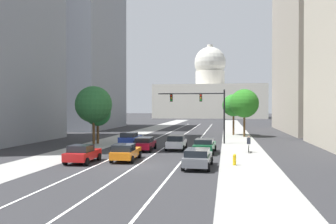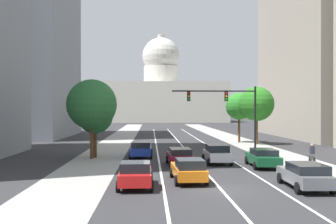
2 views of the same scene
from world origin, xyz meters
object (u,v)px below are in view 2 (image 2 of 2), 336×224
car_white (217,154)px  car_red (135,174)px  traffic_signal_mast (229,105)px  car_orange (189,170)px  car_blue (141,149)px  street_tree_mid_left (92,104)px  capitol_building (161,95)px  street_tree_near_right (239,106)px  car_green (263,157)px  car_crimson (180,156)px  car_gray (305,175)px  cyclist (312,154)px  street_tree_near_left (95,116)px  street_tree_far_right (257,104)px

car_white → car_red: 12.08m
car_red → traffic_signal_mast: (8.87, 17.40, 4.21)m
car_white → car_orange: size_ratio=0.92×
car_blue → street_tree_mid_left: 6.19m
traffic_signal_mast → capitol_building: bearing=92.1°
traffic_signal_mast → street_tree_near_right: bearing=73.4°
car_green → street_tree_near_right: size_ratio=0.71×
car_red → car_crimson: (3.22, 8.84, -0.02)m
car_gray → cyclist: bearing=-22.8°
car_blue → cyclist: bearing=-110.3°
street_tree_near_right → capitol_building: bearing=94.9°
car_blue → street_tree_near_left: size_ratio=0.80×
street_tree_far_right → traffic_signal_mast: bearing=-117.9°
car_gray → street_tree_near_right: (3.38, 32.19, 4.17)m
car_blue → street_tree_near_left: (-4.30, 0.14, 3.11)m
car_blue → street_tree_far_right: street_tree_far_right is taller
car_white → street_tree_far_right: bearing=-25.1°
car_crimson → street_tree_mid_left: 10.07m
car_blue → cyclist: size_ratio=2.60×
car_green → car_crimson: car_green is taller
car_white → traffic_signal_mast: 8.65m
capitol_building → traffic_signal_mast: bearing=-87.9°
car_gray → street_tree_near_right: 32.63m
street_tree_far_right → street_tree_near_left: 23.35m
car_crimson → street_tree_near_right: bearing=-26.1°
capitol_building → car_gray: capitol_building is taller
cyclist → car_blue: bearing=73.7°
car_green → cyclist: cyclist is taller
car_crimson → traffic_signal_mast: (5.65, 8.56, 4.22)m
street_tree_mid_left → street_tree_near_left: bearing=79.1°
car_white → car_blue: (-6.45, 4.34, -0.04)m
car_gray → street_tree_mid_left: 20.69m
car_white → street_tree_far_right: (8.19, 18.07, 4.42)m
traffic_signal_mast → street_tree_near_left: bearing=-168.4°
capitol_building → car_gray: bearing=-87.8°
car_crimson → car_orange: bearing=177.4°
car_crimson → capitol_building: bearing=-3.4°
car_green → car_crimson: 6.52m
car_crimson → street_tree_near_left: bearing=49.5°
traffic_signal_mast → street_tree_near_right: size_ratio=1.26×
traffic_signal_mast → street_tree_far_right: 12.32m
car_blue → street_tree_far_right: 20.56m
street_tree_far_right → street_tree_near_right: 3.55m
street_tree_mid_left → car_blue: bearing=10.1°
capitol_building → traffic_signal_mast: size_ratio=5.48×
car_white → car_blue: car_white is taller
car_red → car_green: bearing=-51.7°
street_tree_near_left → street_tree_far_right: bearing=35.6°
car_green → car_red: (-9.66, -7.83, 0.01)m
car_blue → street_tree_near_left: bearing=89.0°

